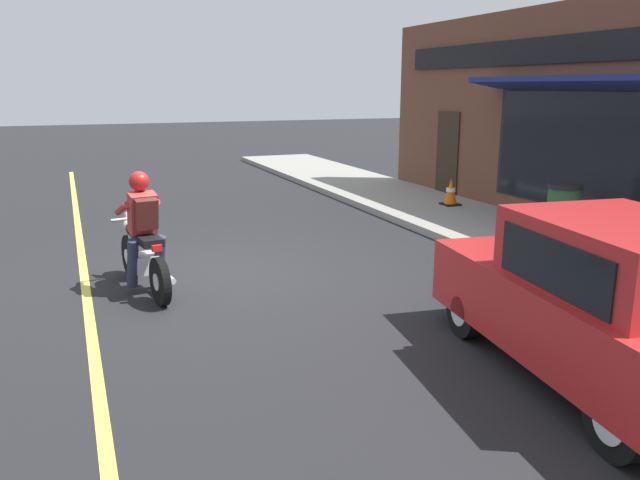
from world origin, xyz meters
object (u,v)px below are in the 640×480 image
motorcycle_with_rider (143,242)px  car_hatchback (605,303)px  trash_bin (563,212)px  traffic_cone (451,192)px

motorcycle_with_rider → car_hatchback: (3.61, -4.31, 0.09)m
trash_bin → traffic_cone: 3.51m
motorcycle_with_rider → traffic_cone: size_ratio=3.35×
motorcycle_with_rider → car_hatchback: bearing=-50.1°
traffic_cone → car_hatchback: bearing=-113.9°
motorcycle_with_rider → trash_bin: motorcycle_with_rider is taller
car_hatchback → trash_bin: (3.17, 3.94, -0.13)m
motorcycle_with_rider → traffic_cone: 7.58m
trash_bin → traffic_cone: size_ratio=1.63×
car_hatchback → traffic_cone: car_hatchback is taller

